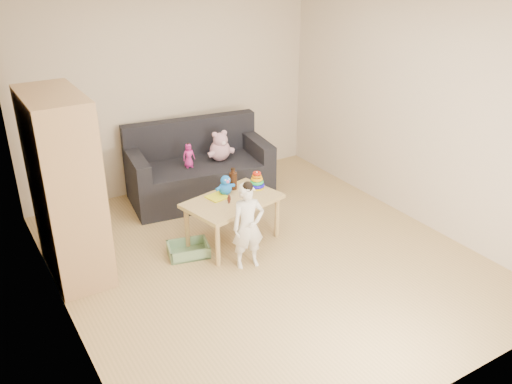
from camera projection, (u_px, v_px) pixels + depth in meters
room at (265, 141)px, 5.16m from camera, size 4.50×4.50×4.50m
wardrobe at (65, 188)px, 5.12m from camera, size 0.51×1.02×1.83m
sofa at (200, 180)px, 6.92m from camera, size 1.85×1.10×0.49m
play_table at (233, 221)px, 5.90m from camera, size 1.11×0.83×0.52m
storage_bin at (188, 249)px, 5.74m from camera, size 0.49×0.41×0.13m
toddler at (248, 227)px, 5.39m from camera, size 0.37×0.28×0.89m
pink_bear at (220, 148)px, 6.83m from camera, size 0.33×0.29×0.33m
doll at (189, 156)px, 6.62m from camera, size 0.16×0.11×0.30m
ring_stacker at (257, 182)px, 6.01m from camera, size 0.17×0.17×0.20m
brown_bottle at (233, 180)px, 5.98m from camera, size 0.09×0.09×0.25m
blue_plush at (225, 185)px, 5.85m from camera, size 0.21×0.17×0.23m
wooden_figure at (229, 199)px, 5.68m from camera, size 0.04×0.04×0.10m
yellow_book at (217, 197)px, 5.82m from camera, size 0.23×0.23×0.01m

